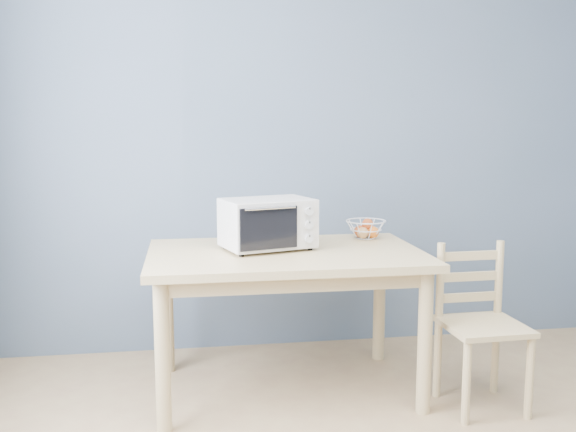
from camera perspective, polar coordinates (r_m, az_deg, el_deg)
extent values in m
cube|color=slate|center=(4.01, 2.65, 6.78)|extent=(4.00, 0.01, 2.60)
cube|color=tan|center=(3.30, -0.21, -3.48)|extent=(1.40, 0.90, 0.04)
cylinder|color=tan|center=(3.01, -11.09, -12.21)|extent=(0.07, 0.07, 0.71)
cylinder|color=tan|center=(3.21, 12.06, -10.95)|extent=(0.07, 0.07, 0.71)
cylinder|color=tan|center=(3.71, -10.69, -8.25)|extent=(0.07, 0.07, 0.71)
cylinder|color=tan|center=(3.88, 8.12, -7.50)|extent=(0.07, 0.07, 0.71)
cube|color=silver|center=(3.32, -1.84, -0.60)|extent=(0.52, 0.41, 0.25)
cube|color=black|center=(3.30, -2.79, -0.71)|extent=(0.35, 0.33, 0.20)
cube|color=black|center=(3.16, -1.71, -1.10)|extent=(0.30, 0.10, 0.21)
cylinder|color=silver|center=(3.13, -1.58, 0.70)|extent=(0.26, 0.09, 0.01)
cube|color=silver|center=(3.26, 1.79, -0.77)|extent=(0.12, 0.04, 0.23)
cylinder|color=black|center=(3.17, -4.15, -3.48)|extent=(0.02, 0.02, 0.02)
cylinder|color=black|center=(3.32, 1.98, -2.92)|extent=(0.02, 0.02, 0.02)
cylinder|color=black|center=(3.38, -5.57, -2.76)|extent=(0.02, 0.02, 0.02)
cylinder|color=black|center=(3.52, 0.26, -2.27)|extent=(0.02, 0.02, 0.02)
cylinder|color=silver|center=(3.24, 1.89, 0.42)|extent=(0.05, 0.03, 0.04)
cylinder|color=silver|center=(3.25, 1.88, -0.80)|extent=(0.05, 0.03, 0.04)
cylinder|color=silver|center=(3.26, 1.88, -2.02)|extent=(0.05, 0.03, 0.04)
torus|color=silver|center=(3.66, 6.94, -0.44)|extent=(0.24, 0.24, 0.01)
torus|color=silver|center=(3.66, 6.93, -1.19)|extent=(0.19, 0.19, 0.01)
torus|color=silver|center=(3.67, 6.91, -1.94)|extent=(0.11, 0.11, 0.01)
sphere|color=red|center=(3.67, 6.42, -1.39)|extent=(0.07, 0.07, 0.07)
sphere|color=orange|center=(3.66, 7.53, -1.45)|extent=(0.07, 0.07, 0.07)
sphere|color=tan|center=(3.71, 6.80, -1.32)|extent=(0.07, 0.07, 0.07)
sphere|color=red|center=(3.66, 7.09, -0.72)|extent=(0.07, 0.07, 0.07)
sphere|color=tan|center=(3.63, 6.67, -1.50)|extent=(0.06, 0.06, 0.06)
cube|color=tan|center=(3.32, 16.99, -9.34)|extent=(0.39, 0.39, 0.03)
cylinder|color=tan|center=(3.19, 15.57, -14.14)|extent=(0.04, 0.04, 0.40)
cylinder|color=tan|center=(3.34, 20.68, -13.34)|extent=(0.04, 0.04, 0.40)
cylinder|color=tan|center=(3.46, 13.15, -12.25)|extent=(0.04, 0.04, 0.40)
cylinder|color=tan|center=(3.60, 17.95, -11.63)|extent=(0.04, 0.04, 0.40)
cylinder|color=tan|center=(3.34, 13.37, -5.75)|extent=(0.04, 0.04, 0.40)
cylinder|color=tan|center=(3.48, 18.24, -5.37)|extent=(0.04, 0.04, 0.40)
cube|color=tan|center=(3.43, 15.80, -6.95)|extent=(0.32, 0.03, 0.04)
cube|color=tan|center=(3.41, 15.87, -5.19)|extent=(0.32, 0.03, 0.04)
cube|color=tan|center=(3.38, 15.94, -3.42)|extent=(0.32, 0.03, 0.04)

